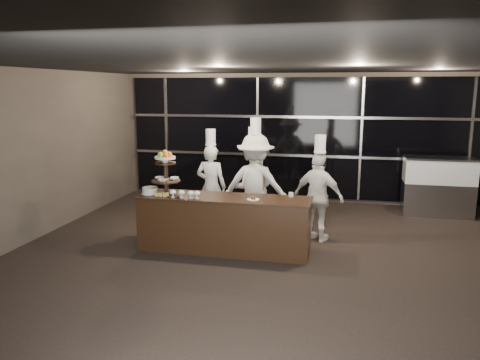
% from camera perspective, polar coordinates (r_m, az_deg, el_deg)
% --- Properties ---
extents(room, '(10.00, 10.00, 10.00)m').
position_cam_1_polar(room, '(6.19, 4.64, 0.29)').
color(room, black).
rests_on(room, ground).
extents(window_wall, '(8.60, 0.10, 2.80)m').
position_cam_1_polar(window_wall, '(11.05, 8.29, 5.04)').
color(window_wall, black).
rests_on(window_wall, ground).
extents(buffet_counter, '(2.84, 0.74, 0.92)m').
position_cam_1_polar(buffet_counter, '(7.74, -1.94, -5.33)').
color(buffet_counter, black).
rests_on(buffet_counter, ground).
extents(display_stand, '(0.48, 0.48, 0.74)m').
position_cam_1_polar(display_stand, '(7.85, -9.07, 1.31)').
color(display_stand, black).
rests_on(display_stand, buffet_counter).
extents(compotes, '(0.52, 0.11, 0.12)m').
position_cam_1_polar(compotes, '(7.57, -6.67, -1.59)').
color(compotes, silver).
rests_on(compotes, buffet_counter).
extents(layer_cake, '(0.30, 0.30, 0.11)m').
position_cam_1_polar(layer_cake, '(7.98, -10.89, -1.27)').
color(layer_cake, white).
rests_on(layer_cake, buffet_counter).
extents(pastry_squares, '(0.20, 0.13, 0.05)m').
position_cam_1_polar(pastry_squares, '(7.78, -9.52, -1.73)').
color(pastry_squares, '#D5C468').
rests_on(pastry_squares, buffet_counter).
extents(small_plate, '(0.20, 0.20, 0.05)m').
position_cam_1_polar(small_plate, '(7.42, 1.61, -2.32)').
color(small_plate, white).
rests_on(small_plate, buffet_counter).
extents(chef_cup, '(0.08, 0.08, 0.07)m').
position_cam_1_polar(chef_cup, '(7.67, 6.25, -1.78)').
color(chef_cup, white).
rests_on(chef_cup, buffet_counter).
extents(display_case, '(1.42, 0.62, 1.24)m').
position_cam_1_polar(display_case, '(10.69, 23.02, -0.38)').
color(display_case, '#A5A5AA').
rests_on(display_case, ground).
extents(chef_a, '(0.62, 0.44, 1.91)m').
position_cam_1_polar(chef_a, '(8.96, -3.53, -0.62)').
color(chef_a, silver).
rests_on(chef_a, ground).
extents(chef_b, '(0.91, 0.76, 1.97)m').
position_cam_1_polar(chef_b, '(8.67, 1.62, -0.91)').
color(chef_b, silver).
rests_on(chef_b, ground).
extents(chef_c, '(1.20, 0.70, 2.14)m').
position_cam_1_polar(chef_c, '(8.55, 1.88, -0.52)').
color(chef_c, silver).
rests_on(chef_c, ground).
extents(chef_d, '(1.00, 0.71, 1.88)m').
position_cam_1_polar(chef_d, '(8.27, 9.54, -1.94)').
color(chef_d, white).
rests_on(chef_d, ground).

